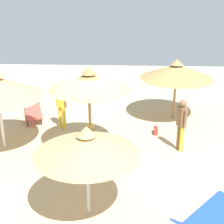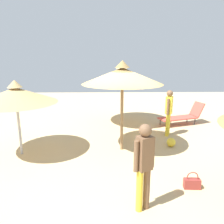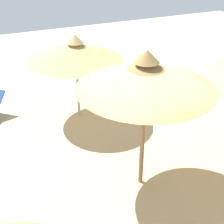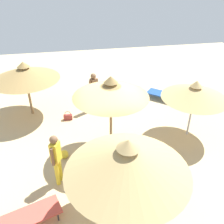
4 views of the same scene
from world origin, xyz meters
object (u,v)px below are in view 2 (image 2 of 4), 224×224
at_px(parasol_umbrella_near_left, 122,76).
at_px(person_standing_center, 144,162).
at_px(parasol_umbrella_far_right, 122,77).
at_px(parasol_umbrella_front, 16,95).
at_px(person_standing_near_right, 169,110).
at_px(beach_ball, 171,142).
at_px(handbag, 192,183).
at_px(lounge_chair_far_left, 183,116).

distance_m(parasol_umbrella_near_left, person_standing_center, 3.23).
distance_m(parasol_umbrella_far_right, parasol_umbrella_front, 4.62).
relative_size(parasol_umbrella_far_right, parasol_umbrella_near_left, 1.02).
distance_m(person_standing_near_right, beach_ball, 1.39).
xyz_separation_m(parasol_umbrella_near_left, handbag, (2.24, 1.47, -2.24)).
bearing_deg(parasol_umbrella_near_left, person_standing_center, 4.52).
xyz_separation_m(person_standing_center, handbag, (-0.68, 1.24, -0.88)).
height_order(person_standing_near_right, beach_ball, person_standing_near_right).
distance_m(parasol_umbrella_front, person_standing_near_right, 5.28).
bearing_deg(parasol_umbrella_far_right, beach_ball, 28.86).
bearing_deg(parasol_umbrella_near_left, parasol_umbrella_front, -84.69).
height_order(parasol_umbrella_near_left, person_standing_center, parasol_umbrella_near_left).
height_order(lounge_chair_far_left, handbag, lounge_chair_far_left).
height_order(parasol_umbrella_far_right, handbag, parasol_umbrella_far_right).
relative_size(parasol_umbrella_near_left, person_standing_center, 1.61).
height_order(parasol_umbrella_near_left, beach_ball, parasol_umbrella_near_left).
bearing_deg(parasol_umbrella_far_right, parasol_umbrella_near_left, -3.35).
bearing_deg(person_standing_center, handbag, 118.72).
distance_m(parasol_umbrella_near_left, person_standing_near_right, 2.63).
bearing_deg(person_standing_center, person_standing_near_right, 158.92).
xyz_separation_m(parasol_umbrella_far_right, lounge_chair_far_left, (0.25, 2.74, -1.71)).
bearing_deg(parasol_umbrella_far_right, handbag, 14.12).
relative_size(person_standing_center, handbag, 4.25).
xyz_separation_m(lounge_chair_far_left, handbag, (4.93, -1.44, -0.26)).
distance_m(lounge_chair_far_left, beach_ball, 2.79).
xyz_separation_m(parasol_umbrella_far_right, person_standing_near_right, (1.66, 1.67, -1.10)).
bearing_deg(person_standing_near_right, person_standing_center, -21.08).
bearing_deg(beach_ball, parasol_umbrella_far_right, -151.14).
bearing_deg(lounge_chair_far_left, beach_ball, -26.23).
height_order(parasol_umbrella_near_left, parasol_umbrella_front, parasol_umbrella_near_left).
distance_m(parasol_umbrella_far_right, person_standing_center, 5.95).
bearing_deg(handbag, parasol_umbrella_near_left, -146.61).
bearing_deg(handbag, beach_ball, 175.06).
bearing_deg(person_standing_center, beach_ball, 154.97).
distance_m(parasol_umbrella_far_right, lounge_chair_far_left, 3.24).
bearing_deg(person_standing_near_right, parasol_umbrella_front, -72.51).
bearing_deg(person_standing_near_right, handbag, -6.06).
relative_size(parasol_umbrella_far_right, beach_ball, 9.71).
bearing_deg(parasol_umbrella_front, beach_ball, 95.76).
xyz_separation_m(parasol_umbrella_near_left, person_standing_center, (2.92, 0.23, -1.37)).
xyz_separation_m(parasol_umbrella_near_left, lounge_chair_far_left, (-2.69, 2.91, -1.98)).
distance_m(handbag, beach_ball, 2.44).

